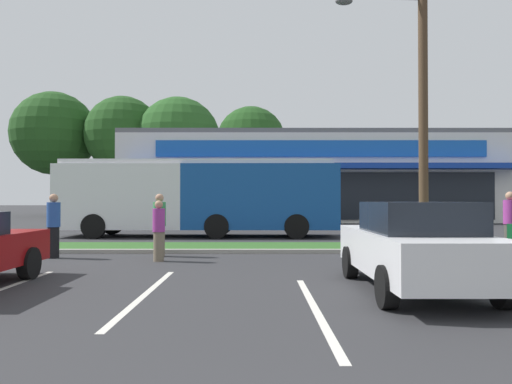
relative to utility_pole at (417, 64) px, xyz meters
name	(u,v)px	position (x,y,z in m)	size (l,w,h in m)	color
grass_median	(271,247)	(-4.78, -0.07, -5.94)	(56.00, 2.20, 0.12)	#2D5B23
curb_lip	(272,251)	(-4.78, -1.29, -5.94)	(56.00, 0.24, 0.12)	#99968C
parking_stripe_1	(144,294)	(-7.16, -7.31, -5.99)	(0.12, 4.80, 0.01)	silver
parking_stripe_2	(313,308)	(-4.43, -8.39, -5.99)	(0.12, 4.80, 0.01)	silver
storefront_building	(310,179)	(-1.01, 21.63, -2.84)	(27.25, 12.73, 6.32)	silver
tree_far_left	(53,134)	(-24.84, 30.60, 1.94)	(8.02, 8.02, 11.96)	#473323
tree_left	(121,134)	(-17.89, 29.58, 1.73)	(7.15, 7.15, 11.32)	#473323
tree_mid_left	(177,139)	(-12.54, 28.87, 1.20)	(7.76, 7.76, 11.09)	#473323
tree_mid	(250,141)	(-5.79, 31.61, 1.31)	(6.86, 6.86, 10.75)	#473323
utility_pole	(417,64)	(0.00, 0.00, 0.00)	(3.02, 2.40, 11.29)	#4C3826
city_bus	(197,195)	(-7.75, 5.04, -4.23)	(11.82, 2.81, 3.25)	#144793
car_0	(174,214)	(-9.96, 12.08, -5.25)	(4.48, 2.01, 1.46)	#B7B7BC
car_1	(293,214)	(-3.11, 11.71, -5.24)	(4.44, 2.00, 1.46)	silver
car_4	(413,246)	(-2.53, -7.08, -5.21)	(1.93, 4.40, 1.56)	silver
pedestrian_near_bench	(508,223)	(2.06, -1.60, -5.08)	(0.37, 0.37, 1.82)	#47423D
pedestrian_by_pole	(52,226)	(-10.81, -2.43, -5.12)	(0.35, 0.35, 1.75)	black
pedestrian_mid	(157,231)	(-7.81, -3.09, -5.21)	(0.32, 0.32, 1.57)	#726651
pedestrian_far	(158,225)	(-8.01, -2.03, -5.12)	(0.35, 0.35, 1.76)	#726651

